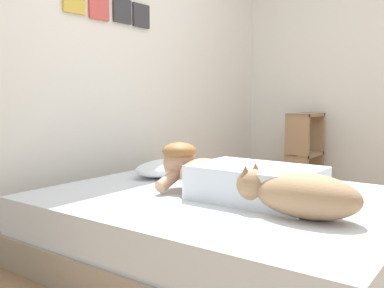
# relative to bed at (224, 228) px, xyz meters

# --- Properties ---
(ground_plane) EXTENTS (12.76, 12.76, 0.00)m
(ground_plane) POSITION_rel_bed_xyz_m (0.26, -0.52, -0.19)
(ground_plane) COLOR #8C6B4C
(back_wall) EXTENTS (4.38, 0.12, 2.50)m
(back_wall) POSITION_rel_bed_xyz_m (0.26, 1.21, 1.06)
(back_wall) COLOR silver
(back_wall) RESTS_ON ground
(side_wall_right) EXTENTS (0.10, 6.37, 2.50)m
(side_wall_right) POSITION_rel_bed_xyz_m (2.50, -0.18, 1.06)
(side_wall_right) COLOR silver
(side_wall_right) RESTS_ON ground
(bed) EXTENTS (1.58, 1.95, 0.38)m
(bed) POSITION_rel_bed_xyz_m (0.00, 0.00, 0.00)
(bed) COLOR gray
(bed) RESTS_ON ground
(pillow) EXTENTS (0.52, 0.32, 0.11)m
(pillow) POSITION_rel_bed_xyz_m (0.25, 0.61, 0.25)
(pillow) COLOR silver
(pillow) RESTS_ON bed
(person_lying) EXTENTS (0.43, 0.92, 0.27)m
(person_lying) POSITION_rel_bed_xyz_m (-0.03, -0.07, 0.30)
(person_lying) COLOR silver
(person_lying) RESTS_ON bed
(dog) EXTENTS (0.26, 0.57, 0.21)m
(dog) POSITION_rel_bed_xyz_m (-0.19, -0.51, 0.30)
(dog) COLOR #9E7A56
(dog) RESTS_ON bed
(coffee_cup) EXTENTS (0.12, 0.09, 0.07)m
(coffee_cup) POSITION_rel_bed_xyz_m (0.26, 0.39, 0.23)
(coffee_cup) COLOR teal
(coffee_cup) RESTS_ON bed
(cell_phone) EXTENTS (0.07, 0.14, 0.01)m
(cell_phone) POSITION_rel_bed_xyz_m (-0.02, -0.05, 0.20)
(cell_phone) COLOR black
(cell_phone) RESTS_ON bed
(bookshelf) EXTENTS (0.45, 0.24, 0.75)m
(bookshelf) POSITION_rel_bed_xyz_m (2.13, 0.39, 0.19)
(bookshelf) COLOR #997251
(bookshelf) RESTS_ON ground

